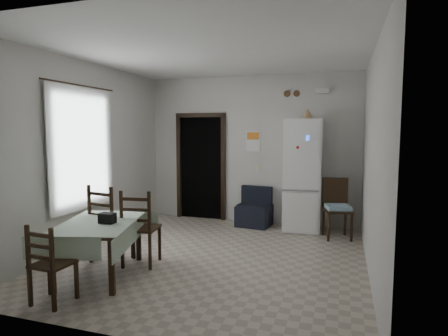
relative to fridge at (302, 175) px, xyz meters
name	(u,v)px	position (x,y,z in m)	size (l,w,h in m)	color
ground	(214,257)	(-1.05, -1.93, -1.02)	(4.50, 4.50, 0.00)	#AEA08E
ceiling	(213,52)	(-1.05, -1.93, 1.88)	(4.20, 4.50, 0.02)	white
wall_back	(251,150)	(-1.05, 0.32, 0.43)	(4.20, 0.02, 2.90)	silver
wall_front	(125,175)	(-1.05, -4.18, 0.43)	(4.20, 0.02, 2.90)	silver
wall_left	(88,154)	(-3.15, -1.93, 0.43)	(0.02, 4.50, 2.90)	silver
wall_right	(373,161)	(1.05, -1.93, 0.43)	(0.02, 4.50, 2.90)	silver
doorway	(205,167)	(-2.10, 0.52, 0.05)	(1.06, 0.52, 2.22)	black
window_recess	(77,149)	(-3.20, -2.13, 0.53)	(0.10, 1.20, 1.60)	silver
curtain	(83,149)	(-3.09, -2.13, 0.53)	(0.02, 1.45, 1.85)	silver
curtain_rod	(81,85)	(-3.08, -2.13, 1.48)	(0.02, 0.02, 1.60)	black
calendar	(253,141)	(-1.00, 0.31, 0.60)	(0.28, 0.02, 0.40)	white
calendar_image	(253,136)	(-1.00, 0.30, 0.70)	(0.24, 0.01, 0.14)	orange
light_switch	(258,167)	(-0.90, 0.31, 0.08)	(0.08, 0.02, 0.12)	beige
vent_left	(287,94)	(-0.35, 0.31, 1.50)	(0.12, 0.12, 0.03)	#513620
vent_right	(297,93)	(-0.17, 0.31, 1.50)	(0.12, 0.12, 0.03)	#513620
emergency_light	(322,91)	(0.30, 0.28, 1.53)	(0.25, 0.07, 0.09)	white
fridge	(302,175)	(0.00, 0.00, 0.00)	(0.66, 0.66, 2.03)	white
tan_cone	(307,114)	(0.06, 0.04, 1.11)	(0.23, 0.23, 0.19)	tan
navy_seat	(254,207)	(-0.90, 0.00, -0.65)	(0.61, 0.59, 0.74)	black
corner_chair	(338,209)	(0.63, -0.39, -0.51)	(0.44, 0.44, 1.01)	black
dining_table	(100,249)	(-2.19, -3.00, -0.67)	(0.87, 1.32, 0.69)	#A0B69C
black_bag	(107,218)	(-2.06, -3.02, -0.27)	(0.20, 0.12, 0.13)	black
dining_chair_far_left	(111,222)	(-2.37, -2.49, -0.47)	(0.47, 0.47, 1.09)	black
dining_chair_far_right	(141,227)	(-1.89, -2.50, -0.49)	(0.45, 0.45, 1.04)	black
dining_chair_near_head	(53,263)	(-2.20, -3.80, -0.58)	(0.37, 0.37, 0.87)	black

